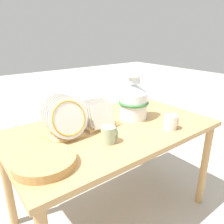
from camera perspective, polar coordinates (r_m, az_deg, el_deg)
ground_plane at (r=1.94m, az=0.00°, el=-24.55°), size 14.00×14.00×0.00m
display_table at (r=1.55m, az=0.00°, el=-6.78°), size 1.41×0.83×0.75m
ceramic_vase at (r=1.63m, az=5.67°, el=3.15°), size 0.23×0.23×0.34m
dish_rack_round_plates at (r=1.35m, az=-12.07°, el=-2.08°), size 0.25×0.19×0.26m
dish_rack_square_plates at (r=1.49m, az=-3.76°, el=-1.51°), size 0.21×0.17×0.18m
wicker_charger_stack at (r=1.14m, az=-17.23°, el=-12.22°), size 0.31×0.31×0.04m
mug_sage_glaze at (r=1.29m, az=-0.83°, el=-5.90°), size 0.09×0.09×0.10m
mug_cream_glaze at (r=1.52m, az=15.14°, el=-2.50°), size 0.09×0.09×0.10m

